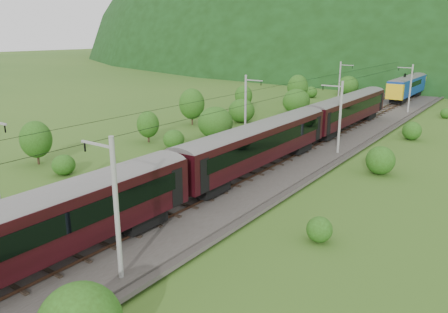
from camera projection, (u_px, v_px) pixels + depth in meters
The scene contains 13 objects.
ground at pixel (55, 251), 27.66m from camera, with size 600.00×600.00×0.00m, color #325A1C.
railbed at pixel (163, 201), 35.46m from camera, with size 14.00×220.00×0.30m, color #38332D.
track_left at pixel (142, 192), 36.74m from camera, with size 2.40×220.00×0.27m.
track_right at pixel (186, 205), 34.07m from camera, with size 2.40×220.00×0.27m.
catenary_left at pixel (246, 105), 54.95m from camera, with size 2.54×192.28×8.00m.
catenary_right at pixel (339, 116), 48.13m from camera, with size 2.54×192.28×8.00m.
overhead_wires at pixel (160, 117), 33.57m from camera, with size 4.83×198.00×0.03m.
mountain_ridge at pixel (310, 51), 329.86m from camera, with size 336.00×280.00×132.00m, color black.
train at pixel (260, 137), 41.86m from camera, with size 3.16×127.18×5.51m.
hazard_post_near at pixel (303, 130), 57.34m from camera, with size 0.16×0.16×1.51m, color red.
hazard_post_far at pixel (374, 105), 76.98m from camera, with size 0.14×0.14×1.33m, color red.
signal at pixel (306, 115), 65.33m from camera, with size 0.21×0.21×1.92m.
vegetation_left at pixel (134, 130), 50.67m from camera, with size 13.83×144.82×6.62m.
Camera 1 is at (23.21, -14.16, 13.30)m, focal length 35.00 mm.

